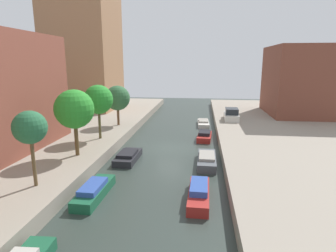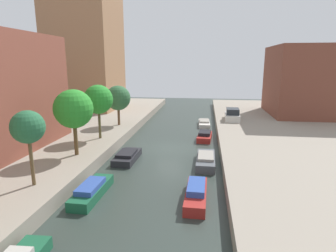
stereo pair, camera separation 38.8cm
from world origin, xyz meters
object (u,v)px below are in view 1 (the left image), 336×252
Objects in this scene: apartment_tower_far at (83,36)px; moored_boat_left_1 at (94,191)px; street_tree_4 at (118,98)px; moored_boat_right_2 at (207,160)px; street_tree_1 at (30,128)px; moored_boat_left_2 at (128,157)px; moored_boat_right_1 at (199,193)px; parked_car at (231,115)px; street_tree_3 at (98,100)px; moored_boat_right_4 at (203,123)px; low_block_right at (304,81)px; street_tree_2 at (74,109)px; moored_boat_right_3 at (204,136)px.

apartment_tower_far is 5.16× the size of moored_boat_left_1.
street_tree_4 is 15.14m from moored_boat_right_2.
moored_boat_left_2 is (3.78, 7.93, -4.33)m from street_tree_1.
apartment_tower_far is 36.46m from moored_boat_right_1.
parked_car is (23.13, -7.05, -11.03)m from apartment_tower_far.
street_tree_3 is 12.18m from moored_boat_right_2.
moored_boat_right_1 is at bearing -90.81° from moored_boat_right_4.
moored_boat_right_4 is at bearing 89.19° from moored_boat_right_1.
low_block_right is at bearing 48.75° from street_tree_1.
apartment_tower_far is at bearing 126.72° from street_tree_4.
low_block_right reaches higher than moored_boat_left_2.
moored_boat_right_1 is at bearing 3.42° from moored_boat_left_1.
street_tree_3 reaches higher than moored_boat_left_2.
apartment_tower_far is 33.78m from moored_boat_left_1.
street_tree_2 is 1.47× the size of moored_boat_right_3.
street_tree_4 is 15.24m from parked_car.
apartment_tower_far is 28.14m from moored_boat_left_2.
street_tree_3 is 18.44m from parked_car.
street_tree_3 is (-25.03, -17.15, -1.01)m from low_block_right.
moored_boat_left_1 is 7.09m from moored_boat_left_2.
moored_boat_left_1 is (12.39, -28.93, -12.27)m from apartment_tower_far.
street_tree_4 is 11.24m from moored_boat_left_2.
moored_boat_left_2 is 0.89× the size of moored_boat_right_2.
apartment_tower_far is at bearing 113.19° from moored_boat_left_1.
parked_car is at bearing 58.10° from street_tree_1.
street_tree_4 is 1.19× the size of moored_boat_left_2.
moored_boat_right_3 reaches higher than moored_boat_right_4.
moored_boat_left_2 is at bearing -125.04° from parked_car.
moored_boat_right_4 is (0.31, 22.07, -0.13)m from moored_boat_right_1.
street_tree_4 is at bearing 90.00° from street_tree_3.
moored_boat_right_1 is 14.58m from moored_boat_right_3.
street_tree_4 is at bearing -53.28° from apartment_tower_far.
moored_boat_right_2 reaches higher than moored_boat_left_2.
moored_boat_right_2 is (10.72, 7.81, -4.30)m from street_tree_1.
low_block_right is 2.85× the size of moored_boat_left_2.
moored_boat_right_3 is at bearing 88.32° from moored_boat_right_1.
moored_boat_right_2 is at bearing -1.03° from moored_boat_left_2.
street_tree_2 is 1.29× the size of parked_car.
apartment_tower_far is at bearing 131.87° from moored_boat_right_2.
street_tree_1 is 0.98× the size of street_tree_4.
moored_boat_left_1 reaches higher than moored_boat_right_2.
street_tree_1 reaches higher than moored_boat_left_1.
moored_boat_right_3 reaches higher than moored_boat_left_2.
street_tree_3 is at bearing 135.00° from moored_boat_right_1.
moored_boat_left_2 is 6.94m from moored_boat_right_2.
moored_boat_left_2 is at bearing -113.46° from moored_boat_right_4.
low_block_right is at bearing 28.08° from parked_car.
street_tree_3 is 12.32m from moored_boat_right_3.
street_tree_1 is at bearing -114.14° from moored_boat_right_4.
street_tree_4 is 11.43m from moored_boat_right_3.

